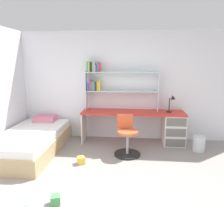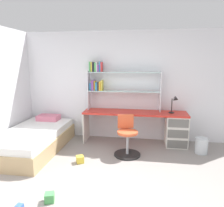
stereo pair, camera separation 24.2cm
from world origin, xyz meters
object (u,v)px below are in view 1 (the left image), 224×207
(desk_lamp, at_px, (173,101))
(bed_platform, at_px, (31,141))
(waste_bin, at_px, (199,144))
(bookshelf_hutch, at_px, (110,81))
(toy_block_green_0, at_px, (55,200))
(swivel_chair, at_px, (127,139))
(toy_block_yellow_2, at_px, (81,160))
(desk, at_px, (160,125))

(desk_lamp, xyz_separation_m, bed_platform, (-2.91, -0.71, -0.75))
(bed_platform, height_order, waste_bin, bed_platform)
(bookshelf_hutch, height_order, toy_block_green_0, bookshelf_hutch)
(toy_block_green_0, bearing_deg, bookshelf_hutch, 79.41)
(desk_lamp, xyz_separation_m, swivel_chair, (-0.96, -0.65, -0.67))
(bed_platform, relative_size, toy_block_yellow_2, 15.96)
(swivel_chair, distance_m, waste_bin, 1.51)
(toy_block_green_0, bearing_deg, desk, 55.09)
(bookshelf_hutch, height_order, toy_block_yellow_2, bookshelf_hutch)
(swivel_chair, bearing_deg, desk, 42.57)
(bed_platform, height_order, toy_block_green_0, bed_platform)
(waste_bin, xyz_separation_m, toy_block_yellow_2, (-2.29, -0.79, -0.09))
(bookshelf_hutch, distance_m, toy_block_yellow_2, 1.89)
(bookshelf_hutch, relative_size, toy_block_yellow_2, 12.99)
(bed_platform, bearing_deg, toy_block_green_0, -55.91)
(desk, bearing_deg, bed_platform, -164.76)
(bed_platform, bearing_deg, desk_lamp, 13.66)
(desk, height_order, swivel_chair, swivel_chair)
(toy_block_yellow_2, bearing_deg, swivel_chair, 30.63)
(toy_block_yellow_2, bearing_deg, waste_bin, 18.91)
(desk_lamp, bearing_deg, bed_platform, -166.34)
(toy_block_yellow_2, bearing_deg, desk, 36.72)
(bookshelf_hutch, distance_m, swivel_chair, 1.41)
(bookshelf_hutch, height_order, swivel_chair, bookshelf_hutch)
(desk, distance_m, bed_platform, 2.78)
(toy_block_green_0, distance_m, toy_block_yellow_2, 1.15)
(toy_block_green_0, relative_size, toy_block_yellow_2, 0.94)
(desk, bearing_deg, toy_block_green_0, -124.91)
(swivel_chair, bearing_deg, waste_bin, 11.56)
(desk, distance_m, waste_bin, 0.87)
(bookshelf_hutch, relative_size, desk_lamp, 4.31)
(desk, xyz_separation_m, swivel_chair, (-0.73, -0.67, -0.11))
(waste_bin, bearing_deg, toy_block_green_0, -140.58)
(swivel_chair, distance_m, bed_platform, 1.95)
(swivel_chair, distance_m, toy_block_yellow_2, 0.98)
(desk, distance_m, desk_lamp, 0.60)
(swivel_chair, height_order, toy_block_yellow_2, swivel_chair)
(desk_lamp, height_order, toy_block_green_0, desk_lamp)
(desk, height_order, waste_bin, desk)
(desk, relative_size, bookshelf_hutch, 1.38)
(desk, height_order, toy_block_green_0, desk)
(swivel_chair, height_order, toy_block_green_0, swivel_chair)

